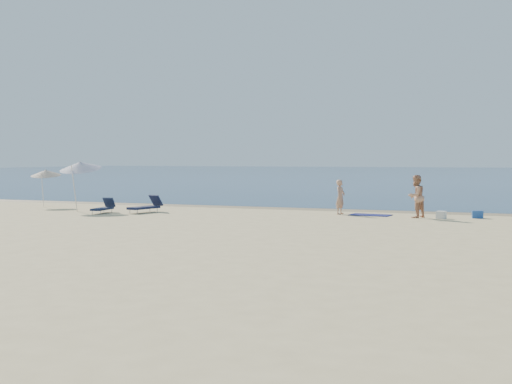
# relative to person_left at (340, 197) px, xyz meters

# --- Properties ---
(ground) EXTENTS (160.00, 160.00, 0.00)m
(ground) POSITION_rel_person_left_xyz_m (-1.41, -17.01, -0.79)
(ground) COLOR beige
(ground) RESTS_ON ground
(sea) EXTENTS (240.00, 160.00, 0.01)m
(sea) POSITION_rel_person_left_xyz_m (-1.41, 82.99, -0.79)
(sea) COLOR navy
(sea) RESTS_ON ground
(wet_sand_strip) EXTENTS (240.00, 1.60, 0.00)m
(wet_sand_strip) POSITION_rel_person_left_xyz_m (-1.41, 2.39, -0.79)
(wet_sand_strip) COLOR #847254
(wet_sand_strip) RESTS_ON ground
(person_left) EXTENTS (0.49, 0.64, 1.58)m
(person_left) POSITION_rel_person_left_xyz_m (0.00, 0.00, 0.00)
(person_left) COLOR tan
(person_left) RESTS_ON ground
(person_right) EXTENTS (1.06, 1.13, 1.84)m
(person_right) POSITION_rel_person_left_xyz_m (3.41, -0.52, 0.13)
(person_right) COLOR tan
(person_right) RESTS_ON ground
(beach_towel) EXTENTS (1.88, 1.18, 0.03)m
(beach_towel) POSITION_rel_person_left_xyz_m (1.37, 0.01, -0.77)
(beach_towel) COLOR #101451
(beach_towel) RESTS_ON ground
(white_bag) EXTENTS (0.44, 0.41, 0.31)m
(white_bag) POSITION_rel_person_left_xyz_m (4.47, -0.48, -0.63)
(white_bag) COLOR white
(white_bag) RESTS_ON ground
(blue_cooler) EXTENTS (0.49, 0.38, 0.32)m
(blue_cooler) POSITION_rel_person_left_xyz_m (5.90, 0.25, -0.63)
(blue_cooler) COLOR #1C479A
(blue_cooler) RESTS_ON ground
(umbrella_near) EXTENTS (2.25, 2.28, 2.61)m
(umbrella_near) POSITION_rel_person_left_xyz_m (-12.16, -2.64, 1.41)
(umbrella_near) COLOR silver
(umbrella_near) RESTS_ON ground
(umbrella_far) EXTENTS (2.01, 2.02, 2.10)m
(umbrella_far) POSITION_rel_person_left_xyz_m (-15.54, -0.97, 1.00)
(umbrella_far) COLOR silver
(umbrella_far) RESTS_ON ground
(lounger_left) EXTENTS (0.71, 1.63, 0.70)m
(lounger_left) POSITION_rel_person_left_xyz_m (-10.49, -3.22, -0.54)
(lounger_left) COLOR #161F3D
(lounger_left) RESTS_ON ground
(lounger_right) EXTENTS (1.03, 1.92, 0.81)m
(lounger_right) POSITION_rel_person_left_xyz_m (-8.78, -2.26, -0.49)
(lounger_right) COLOR #151B3B
(lounger_right) RESTS_ON ground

